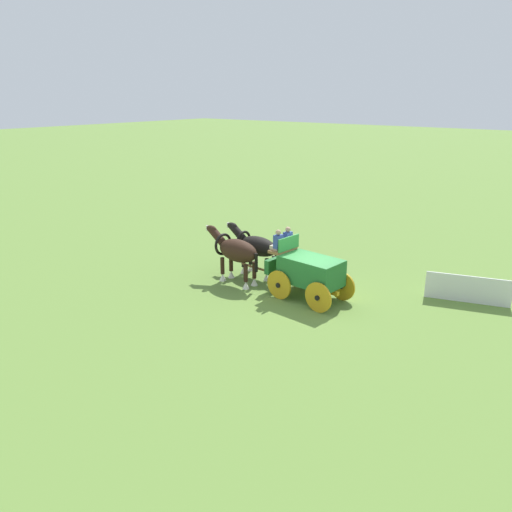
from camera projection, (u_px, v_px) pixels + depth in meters
ground_plane at (310, 299)px, 20.24m from camera, size 220.00×220.00×0.00m
show_wagon at (307, 270)px, 19.98m from camera, size 5.41×1.96×2.69m
draft_horse_near at (236, 251)px, 21.63m from camera, size 3.08×1.15×2.30m
draft_horse_off at (256, 247)px, 22.58m from camera, size 3.08×1.05×2.19m
sponsor_banner at (468, 289)px, 19.79m from camera, size 3.08×0.99×1.10m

